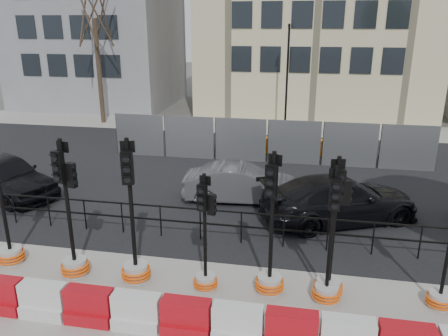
% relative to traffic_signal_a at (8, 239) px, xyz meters
% --- Properties ---
extents(ground, '(120.00, 120.00, 0.00)m').
position_rel_traffic_signal_a_xyz_m(ground, '(5.82, 0.98, -0.72)').
color(ground, '#51514C').
rests_on(ground, ground).
extents(road, '(40.00, 14.00, 0.03)m').
position_rel_traffic_signal_a_xyz_m(road, '(5.82, 7.98, -0.70)').
color(road, black).
rests_on(road, ground).
extents(sidewalk_far, '(40.00, 4.00, 0.02)m').
position_rel_traffic_signal_a_xyz_m(sidewalk_far, '(5.82, 16.98, -0.71)').
color(sidewalk_far, gray).
rests_on(sidewalk_far, ground).
extents(building_grey, '(11.00, 9.06, 14.00)m').
position_rel_traffic_signal_a_xyz_m(building_grey, '(-8.18, 22.96, 6.28)').
color(building_grey, gray).
rests_on(building_grey, ground).
extents(kerb_railing, '(18.00, 0.04, 1.00)m').
position_rel_traffic_signal_a_xyz_m(kerb_railing, '(5.82, 2.18, -0.03)').
color(kerb_railing, black).
rests_on(kerb_railing, ground).
extents(heras_fencing, '(14.33, 1.72, 2.00)m').
position_rel_traffic_signal_a_xyz_m(heras_fencing, '(5.80, 10.77, -0.04)').
color(heras_fencing, gray).
rests_on(heras_fencing, ground).
extents(lamp_post_far, '(0.12, 0.56, 6.00)m').
position_rel_traffic_signal_a_xyz_m(lamp_post_far, '(6.32, 15.96, 2.51)').
color(lamp_post_far, black).
rests_on(lamp_post_far, ground).
extents(tree_bare_far, '(2.00, 2.00, 9.00)m').
position_rel_traffic_signal_a_xyz_m(tree_bare_far, '(-5.18, 16.48, 5.94)').
color(tree_bare_far, '#473828').
rests_on(tree_bare_far, ground).
extents(barrier_row, '(14.65, 0.50, 0.80)m').
position_rel_traffic_signal_a_xyz_m(barrier_row, '(5.82, -1.82, -0.35)').
color(barrier_row, red).
rests_on(barrier_row, ground).
extents(traffic_signal_a, '(0.68, 0.68, 3.48)m').
position_rel_traffic_signal_a_xyz_m(traffic_signal_a, '(0.00, 0.00, 0.00)').
color(traffic_signal_a, '#B7B8B3').
rests_on(traffic_signal_a, ground).
extents(traffic_signal_b, '(0.70, 0.70, 3.55)m').
position_rel_traffic_signal_a_xyz_m(traffic_signal_b, '(1.96, -0.21, 0.13)').
color(traffic_signal_b, '#B7B8B3').
rests_on(traffic_signal_b, ground).
extents(traffic_signal_c, '(0.72, 0.72, 3.63)m').
position_rel_traffic_signal_a_xyz_m(traffic_signal_c, '(3.55, -0.17, 0.03)').
color(traffic_signal_c, '#B7B8B3').
rests_on(traffic_signal_c, ground).
extents(traffic_signal_d, '(0.57, 0.57, 2.91)m').
position_rel_traffic_signal_a_xyz_m(traffic_signal_d, '(5.32, -0.20, -0.02)').
color(traffic_signal_d, '#B7B8B3').
rests_on(traffic_signal_d, ground).
extents(traffic_signal_e, '(0.68, 0.68, 3.46)m').
position_rel_traffic_signal_a_xyz_m(traffic_signal_e, '(6.81, -0.05, -0.00)').
color(traffic_signal_e, '#B7B8B3').
rests_on(traffic_signal_e, ground).
extents(traffic_signal_f, '(0.67, 0.67, 3.39)m').
position_rel_traffic_signal_a_xyz_m(traffic_signal_f, '(8.19, 0.07, 0.09)').
color(traffic_signal_f, '#B7B8B3').
rests_on(traffic_signal_f, ground).
extents(traffic_signal_g, '(0.64, 0.64, 3.25)m').
position_rel_traffic_signal_a_xyz_m(traffic_signal_g, '(8.12, -0.17, -0.05)').
color(traffic_signal_g, '#B7B8B3').
rests_on(traffic_signal_g, ground).
extents(traffic_signal_h, '(0.58, 0.58, 2.94)m').
position_rel_traffic_signal_a_xyz_m(traffic_signal_h, '(10.60, 0.07, -0.11)').
color(traffic_signal_h, '#B7B8B3').
rests_on(traffic_signal_h, ground).
extents(car_a, '(5.17, 5.86, 1.54)m').
position_rel_traffic_signal_a_xyz_m(car_a, '(-3.15, 4.27, 0.05)').
color(car_a, black).
rests_on(car_a, ground).
extents(car_b, '(2.14, 4.29, 1.33)m').
position_rel_traffic_signal_a_xyz_m(car_b, '(5.34, 5.32, -0.05)').
color(car_b, '#4F4E53').
rests_on(car_b, ground).
extents(car_c, '(5.88, 6.62, 1.47)m').
position_rel_traffic_signal_a_xyz_m(car_c, '(8.65, 4.28, 0.02)').
color(car_c, black).
rests_on(car_c, ground).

